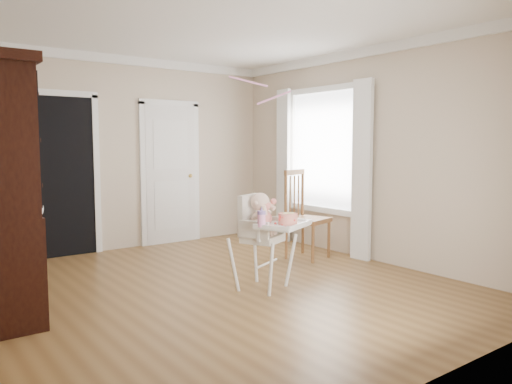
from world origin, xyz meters
TOP-DOWN VIEW (x-y plane):
  - floor at (0.00, 0.00)m, footprint 5.00×5.00m
  - ceiling at (0.00, 0.00)m, footprint 5.00×5.00m
  - wall_back at (0.00, 2.50)m, footprint 4.50×0.00m
  - wall_right at (2.25, 0.00)m, footprint 0.00×5.00m
  - crown_molding at (0.00, 0.00)m, footprint 4.50×5.00m
  - doorway at (-0.90, 2.48)m, footprint 1.06×0.05m
  - closet_door at (0.70, 2.48)m, footprint 0.96×0.09m
  - window_right at (2.18, 0.80)m, footprint 0.13×1.84m
  - high_chair at (0.34, -0.27)m, footprint 0.80×0.87m
  - baby at (0.33, -0.25)m, footprint 0.34×0.25m
  - cake at (0.47, -0.52)m, footprint 0.25×0.25m
  - sippy_cup at (0.17, -0.48)m, footprint 0.08×0.08m
  - dining_chair at (1.64, 0.52)m, footprint 0.58×0.58m
  - streamer at (0.97, 0.85)m, footprint 0.36×0.37m

SIDE VIEW (x-z plane):
  - floor at x=0.00m, z-range 0.00..0.00m
  - dining_chair at x=1.64m, z-range -0.04..1.11m
  - high_chair at x=0.34m, z-range 0.12..1.11m
  - cake at x=0.47m, z-range 0.69..0.80m
  - baby at x=0.33m, z-range 0.53..0.99m
  - sippy_cup at x=0.17m, z-range 0.67..0.87m
  - closet_door at x=0.70m, z-range -0.04..2.09m
  - doorway at x=-0.90m, z-range 0.00..2.22m
  - window_right at x=2.18m, z-range 0.14..2.44m
  - wall_back at x=0.00m, z-range -0.90..3.60m
  - wall_right at x=2.25m, z-range -1.15..3.85m
  - streamer at x=0.97m, z-range 2.19..2.33m
  - crown_molding at x=0.00m, z-range 2.58..2.70m
  - ceiling at x=0.00m, z-range 2.70..2.70m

